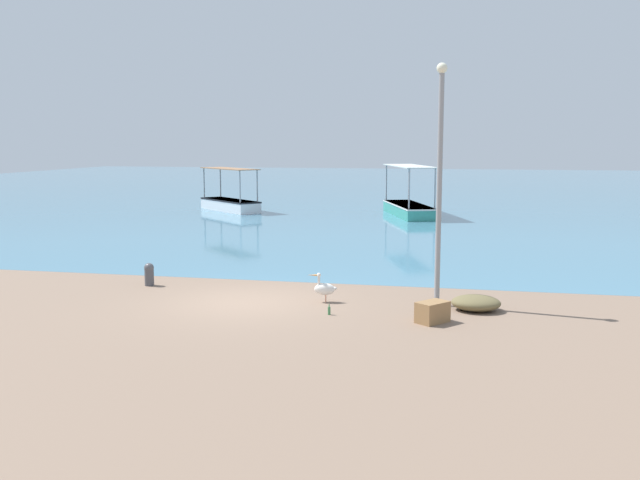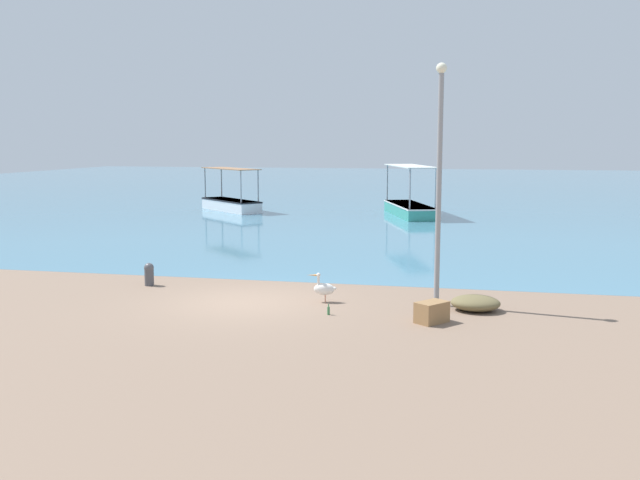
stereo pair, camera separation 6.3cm
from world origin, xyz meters
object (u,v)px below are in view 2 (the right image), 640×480
Objects in this scene: glass_bottle at (329,311)px; mooring_bollard at (149,273)px; fishing_boat_near_left at (231,202)px; cargo_crate at (432,312)px; pelican at (324,288)px; lamp_post at (439,172)px; fishing_boat_near_right at (410,206)px; net_pile at (475,303)px.

mooring_bollard is at bearing 157.92° from glass_bottle.
fishing_boat_near_left is at bearing 103.12° from mooring_bollard.
cargo_crate is 2.58m from glass_bottle.
pelican is 4.32m from lamp_post.
lamp_post is 23.21× the size of glass_bottle.
lamp_post reaches higher than fishing_boat_near_right.
lamp_post is at bearing -59.21° from fishing_boat_near_left.
fishing_boat_near_left reaches higher than net_pile.
lamp_post is 9.15m from mooring_bollard.
net_pile is at bearing 18.95° from glass_bottle.
cargo_crate is at bearing -90.33° from lamp_post.
fishing_boat_near_right is 22.95m from pelican.
fishing_boat_near_right is at bearing -2.21° from fishing_boat_near_left.
pelican is at bearing 106.39° from glass_bottle.
lamp_post is at bearing 32.62° from glass_bottle.
mooring_bollard is (-5.59, 1.07, -0.01)m from pelican.
fishing_boat_near_left is 17.88× the size of glass_bottle.
cargo_crate reaches higher than glass_bottle.
fishing_boat_near_left is at bearing 118.85° from cargo_crate.
pelican is 0.13× the size of lamp_post.
lamp_post is 4.99× the size of net_pile.
fishing_boat_near_left is 3.85× the size of net_pile.
lamp_post is (2.97, 0.29, 3.12)m from pelican.
fishing_boat_near_right is (11.04, -0.43, 0.00)m from fishing_boat_near_left.
lamp_post is 8.20× the size of cargo_crate.
fishing_boat_near_left is 0.72× the size of fishing_boat_near_right.
net_pile reaches higher than glass_bottle.
pelican is 3.99m from net_pile.
pelican reaches higher than cargo_crate.
net_pile is at bearing -22.37° from lamp_post.
mooring_bollard reaches higher than glass_bottle.
fishing_boat_near_left reaches higher than cargo_crate.
fishing_boat_near_right is 23.37m from net_pile.
mooring_bollard is at bearing 162.74° from cargo_crate.
fishing_boat_near_right is 24.76× the size of glass_bottle.
mooring_bollard is (-5.84, -21.87, -0.17)m from fishing_boat_near_right.
mooring_bollard is (5.20, -22.30, -0.17)m from fishing_boat_near_left.
pelican is (-0.25, -22.95, -0.16)m from fishing_boat_near_right.
mooring_bollard is 9.64m from net_pile.
cargo_crate is (8.55, -2.65, -0.11)m from mooring_bollard.
lamp_post is 3.48m from net_pile.
fishing_boat_near_left is at bearing 114.33° from glass_bottle.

